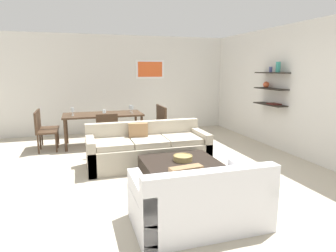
% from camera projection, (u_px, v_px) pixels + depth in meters
% --- Properties ---
extents(ground_plane, '(18.00, 18.00, 0.00)m').
position_uv_depth(ground_plane, '(156.00, 170.00, 5.30)').
color(ground_plane, '#BCB29E').
extents(back_wall_unit, '(8.40, 0.09, 2.70)m').
position_uv_depth(back_wall_unit, '(134.00, 84.00, 8.44)').
color(back_wall_unit, silver).
rests_on(back_wall_unit, ground).
extents(right_wall_shelf_unit, '(0.34, 8.20, 2.70)m').
position_uv_depth(right_wall_shelf_unit, '(281.00, 89.00, 6.49)').
color(right_wall_shelf_unit, silver).
rests_on(right_wall_shelf_unit, ground).
extents(sofa_beige, '(2.23, 0.90, 0.78)m').
position_uv_depth(sofa_beige, '(148.00, 150.00, 5.54)').
color(sofa_beige, '#B2A893').
rests_on(sofa_beige, ground).
extents(loveseat_white, '(1.51, 0.90, 0.78)m').
position_uv_depth(loveseat_white, '(199.00, 201.00, 3.39)').
color(loveseat_white, white).
rests_on(loveseat_white, ground).
extents(coffee_table, '(1.15, 1.01, 0.38)m').
position_uv_depth(coffee_table, '(181.00, 173.00, 4.61)').
color(coffee_table, black).
rests_on(coffee_table, ground).
extents(decorative_bowl, '(0.30, 0.30, 0.09)m').
position_uv_depth(decorative_bowl, '(183.00, 158.00, 4.59)').
color(decorative_bowl, '#99844C').
rests_on(decorative_bowl, coffee_table).
extents(dining_table, '(1.82, 0.85, 0.75)m').
position_uv_depth(dining_table, '(103.00, 117.00, 6.93)').
color(dining_table, '#422D1E').
rests_on(dining_table, ground).
extents(dining_chair_right_far, '(0.44, 0.44, 0.88)m').
position_uv_depth(dining_chair_right_far, '(155.00, 120.00, 7.53)').
color(dining_chair_right_far, '#422D1E').
rests_on(dining_chair_right_far, ground).
extents(dining_chair_right_near, '(0.44, 0.44, 0.88)m').
position_uv_depth(dining_chair_right_near, '(159.00, 122.00, 7.17)').
color(dining_chair_right_near, '#422D1E').
rests_on(dining_chair_right_near, ground).
extents(dining_chair_left_far, '(0.44, 0.44, 0.88)m').
position_uv_depth(dining_chair_left_far, '(44.00, 126.00, 6.77)').
color(dining_chair_left_far, '#422D1E').
rests_on(dining_chair_left_far, ground).
extents(dining_chair_left_near, '(0.44, 0.44, 0.88)m').
position_uv_depth(dining_chair_left_near, '(43.00, 129.00, 6.41)').
color(dining_chair_left_near, '#422D1E').
rests_on(dining_chair_left_near, ground).
extents(dining_chair_foot, '(0.44, 0.44, 0.88)m').
position_uv_depth(dining_chair_foot, '(107.00, 131.00, 6.19)').
color(dining_chair_foot, '#422D1E').
rests_on(dining_chair_foot, ground).
extents(wine_glass_left_far, '(0.06, 0.06, 0.15)m').
position_uv_depth(wine_glass_left_far, '(73.00, 110.00, 6.80)').
color(wine_glass_left_far, silver).
rests_on(wine_glass_left_far, dining_table).
extents(wine_glass_foot, '(0.08, 0.08, 0.14)m').
position_uv_depth(wine_glass_foot, '(104.00, 112.00, 6.56)').
color(wine_glass_foot, silver).
rests_on(wine_glass_foot, dining_table).
extents(wine_glass_right_far, '(0.08, 0.08, 0.17)m').
position_uv_depth(wine_glass_right_far, '(130.00, 107.00, 7.19)').
color(wine_glass_right_far, silver).
rests_on(wine_glass_right_far, dining_table).
extents(wine_glass_left_near, '(0.07, 0.07, 0.18)m').
position_uv_depth(wine_glass_left_near, '(72.00, 110.00, 6.60)').
color(wine_glass_left_near, silver).
rests_on(wine_glass_left_near, dining_table).
extents(wine_glass_right_near, '(0.07, 0.07, 0.17)m').
position_uv_depth(wine_glass_right_near, '(132.00, 108.00, 6.99)').
color(wine_glass_right_near, silver).
rests_on(wine_glass_right_near, dining_table).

